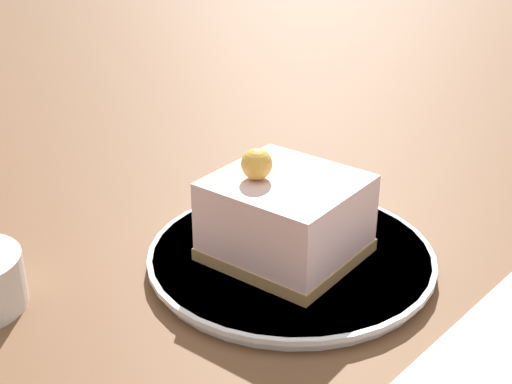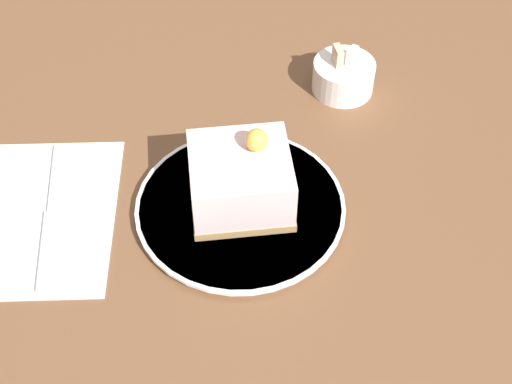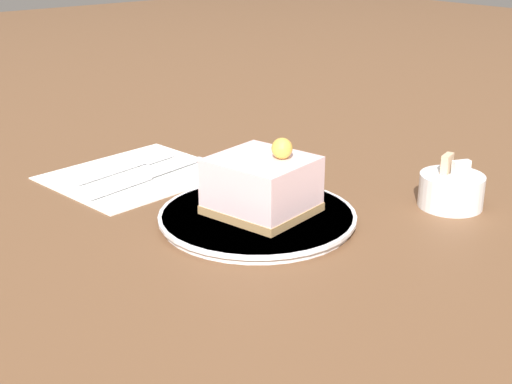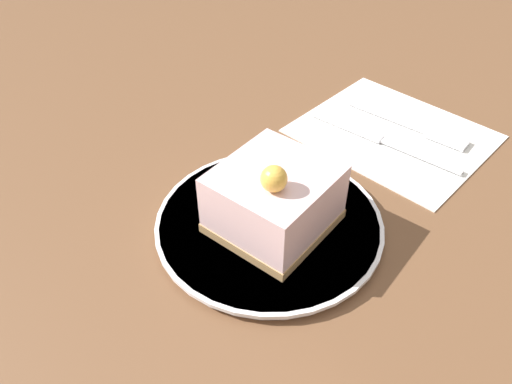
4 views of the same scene
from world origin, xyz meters
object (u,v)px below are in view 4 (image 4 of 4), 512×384
Objects in this scene: plate at (271,226)px; fork at (415,127)px; cake_slice at (274,199)px; knife at (368,134)px.

fork is at bearing -176.53° from plate.
cake_slice is 0.75× the size of fork.
cake_slice reaches higher than fork.
plate is 0.19m from knife.
fork is 0.06m from knife.
cake_slice is at bearing 81.03° from plate.
plate is 0.04m from cake_slice.
plate is 0.24m from fork.
cake_slice is 0.61× the size of knife.
fork is 0.81× the size of knife.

